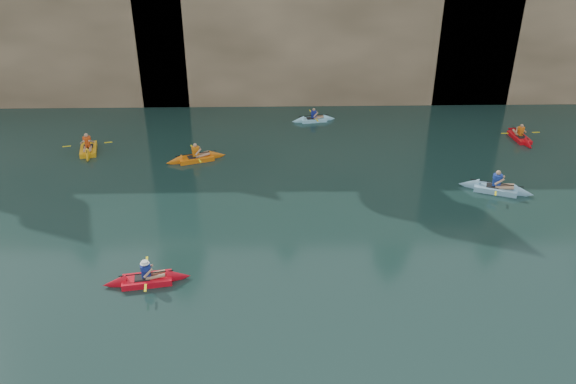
{
  "coord_description": "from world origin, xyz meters",
  "views": [
    {
      "loc": [
        -1.33,
        -13.95,
        12.25
      ],
      "look_at": [
        -0.93,
        3.59,
        3.0
      ],
      "focal_mm": 35.0,
      "sensor_mm": 36.0,
      "label": 1
    }
  ],
  "objects_px": {
    "kayaker_red_far": "(520,137)",
    "kayaker_orange": "(196,158)",
    "kayaker_ltblue_near": "(496,188)",
    "main_kayaker": "(147,279)"
  },
  "relations": [
    {
      "from": "kayaker_ltblue_near",
      "to": "kayaker_red_far",
      "type": "distance_m",
      "value": 7.28
    },
    {
      "from": "main_kayaker",
      "to": "kayaker_orange",
      "type": "height_order",
      "value": "kayaker_orange"
    },
    {
      "from": "kayaker_orange",
      "to": "kayaker_red_far",
      "type": "height_order",
      "value": "kayaker_orange"
    },
    {
      "from": "kayaker_ltblue_near",
      "to": "main_kayaker",
      "type": "bearing_deg",
      "value": -133.91
    },
    {
      "from": "main_kayaker",
      "to": "kayaker_ltblue_near",
      "type": "height_order",
      "value": "kayaker_ltblue_near"
    },
    {
      "from": "main_kayaker",
      "to": "kayaker_ltblue_near",
      "type": "xyz_separation_m",
      "value": [
        14.93,
        6.72,
        0.01
      ]
    },
    {
      "from": "kayaker_red_far",
      "to": "kayaker_orange",
      "type": "bearing_deg",
      "value": 94.61
    },
    {
      "from": "kayaker_ltblue_near",
      "to": "kayaker_red_far",
      "type": "bearing_deg",
      "value": 82.09
    },
    {
      "from": "kayaker_orange",
      "to": "kayaker_ltblue_near",
      "type": "distance_m",
      "value": 14.95
    },
    {
      "from": "main_kayaker",
      "to": "kayaker_red_far",
      "type": "height_order",
      "value": "main_kayaker"
    }
  ]
}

